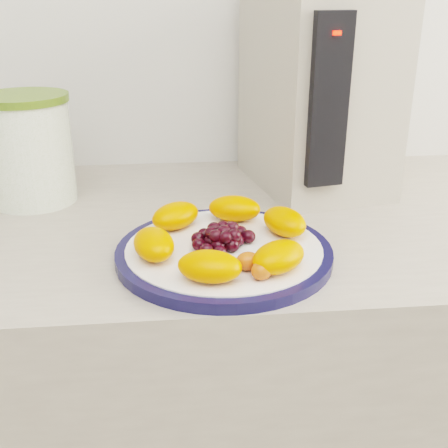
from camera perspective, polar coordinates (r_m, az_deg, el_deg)
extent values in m
cube|color=#A99E8E|center=(1.15, -3.69, -20.60)|extent=(3.50, 0.60, 0.90)
cube|color=#866F4F|center=(1.17, -3.65, -21.67)|extent=(3.48, 0.58, 0.84)
cylinder|color=#12133A|center=(0.76, 0.00, -2.96)|extent=(0.29, 0.29, 0.01)
cylinder|color=white|center=(0.76, 0.00, -2.90)|extent=(0.26, 0.26, 0.02)
cylinder|color=#487214|center=(0.99, -19.14, 6.85)|extent=(0.17, 0.17, 0.17)
cylinder|color=#536E20|center=(0.97, -19.83, 11.95)|extent=(0.18, 0.18, 0.01)
cube|color=#ABA393|center=(1.02, 9.44, 13.41)|extent=(0.25, 0.31, 0.35)
cube|color=black|center=(0.87, 10.54, 12.06)|extent=(0.06, 0.03, 0.26)
cube|color=#FF0C05|center=(0.85, 11.39, 18.50)|extent=(0.01, 0.01, 0.01)
ellipsoid|color=#FF6800|center=(0.79, 6.17, 0.25)|extent=(0.07, 0.09, 0.04)
ellipsoid|color=#FF6800|center=(0.83, 1.07, 1.60)|extent=(0.09, 0.07, 0.04)
ellipsoid|color=#FF6800|center=(0.81, -4.95, 0.84)|extent=(0.09, 0.09, 0.04)
ellipsoid|color=#FF6800|center=(0.72, -7.15, -2.04)|extent=(0.07, 0.09, 0.04)
ellipsoid|color=#FF6800|center=(0.66, -1.45, -4.33)|extent=(0.09, 0.07, 0.04)
ellipsoid|color=#FF6800|center=(0.69, 5.56, -3.33)|extent=(0.09, 0.09, 0.04)
ellipsoid|color=black|center=(0.75, 0.00, -1.75)|extent=(0.02, 0.02, 0.02)
ellipsoid|color=black|center=(0.75, 1.37, -1.68)|extent=(0.02, 0.02, 0.02)
ellipsoid|color=black|center=(0.76, 0.56, -1.15)|extent=(0.02, 0.02, 0.02)
ellipsoid|color=black|center=(0.76, -0.79, -1.29)|extent=(0.02, 0.02, 0.02)
ellipsoid|color=black|center=(0.75, -1.38, -1.77)|extent=(0.02, 0.02, 0.02)
ellipsoid|color=black|center=(0.73, -0.58, -2.21)|extent=(0.02, 0.02, 0.02)
ellipsoid|color=black|center=(0.74, 0.82, -2.14)|extent=(0.02, 0.02, 0.02)
ellipsoid|color=black|center=(0.76, 2.48, -1.28)|extent=(0.02, 0.02, 0.02)
ellipsoid|color=black|center=(0.77, 1.65, -0.84)|extent=(0.02, 0.02, 0.02)
ellipsoid|color=black|center=(0.78, 0.42, -0.60)|extent=(0.02, 0.02, 0.02)
ellipsoid|color=black|center=(0.78, -0.92, -0.68)|extent=(0.02, 0.02, 0.02)
ellipsoid|color=black|center=(0.77, -2.03, -1.04)|extent=(0.02, 0.02, 0.02)
ellipsoid|color=black|center=(0.75, -2.64, -1.50)|extent=(0.02, 0.02, 0.02)
ellipsoid|color=black|center=(0.74, -2.56, -2.11)|extent=(0.02, 0.02, 0.02)
ellipsoid|color=black|center=(0.72, -1.76, -2.63)|extent=(0.02, 0.02, 0.02)
ellipsoid|color=black|center=(0.72, -0.45, -2.90)|extent=(0.02, 0.02, 0.02)
ellipsoid|color=black|center=(0.74, 0.00, -0.81)|extent=(0.02, 0.02, 0.02)
ellipsoid|color=black|center=(0.76, 0.82, -0.40)|extent=(0.02, 0.02, 0.02)
ellipsoid|color=black|center=(0.76, -0.13, -0.31)|extent=(0.02, 0.02, 0.02)
ellipsoid|color=black|center=(0.75, -1.01, -0.48)|extent=(0.02, 0.02, 0.02)
ellipsoid|color=black|center=(0.74, -1.31, -0.89)|extent=(0.02, 0.02, 0.02)
ellipsoid|color=black|center=(0.73, -0.85, -1.24)|extent=(0.02, 0.02, 0.02)
ellipsoid|color=black|center=(0.73, 0.14, -1.36)|extent=(0.02, 0.02, 0.02)
ellipsoid|color=black|center=(0.73, 1.04, -1.16)|extent=(0.02, 0.02, 0.02)
ellipsoid|color=#DA4F17|center=(0.69, 2.45, -3.80)|extent=(0.03, 0.03, 0.02)
ellipsoid|color=#DA4F17|center=(0.70, 4.74, -3.43)|extent=(0.04, 0.04, 0.02)
ellipsoid|color=#DA4F17|center=(0.67, 3.89, -4.68)|extent=(0.04, 0.04, 0.02)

